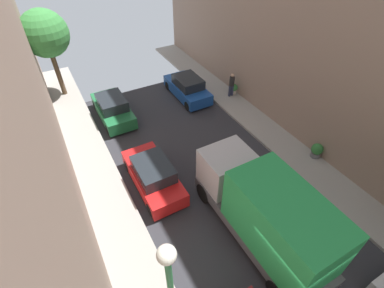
{
  "coord_description": "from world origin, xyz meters",
  "views": [
    {
      "loc": [
        -5.51,
        -2.29,
        10.75
      ],
      "look_at": [
        0.17,
        7.95,
        0.5
      ],
      "focal_mm": 26.17,
      "sensor_mm": 36.0,
      "label": 1
    }
  ],
  "objects_px": {
    "delivery_truck": "(265,212)",
    "parked_car_left_3": "(153,175)",
    "parked_car_right_2": "(187,88)",
    "street_tree_2": "(45,34)",
    "lamp_post": "(170,287)",
    "potted_plant_2": "(234,89)",
    "pedestrian": "(232,84)",
    "potted_plant_3": "(317,150)",
    "parked_car_left_4": "(113,108)"
  },
  "relations": [
    {
      "from": "pedestrian",
      "to": "parked_car_right_2",
      "type": "bearing_deg",
      "value": 149.37
    },
    {
      "from": "parked_car_left_3",
      "to": "parked_car_right_2",
      "type": "height_order",
      "value": "same"
    },
    {
      "from": "parked_car_left_3",
      "to": "pedestrian",
      "type": "relative_size",
      "value": 2.44
    },
    {
      "from": "parked_car_left_4",
      "to": "street_tree_2",
      "type": "bearing_deg",
      "value": 117.18
    },
    {
      "from": "parked_car_left_3",
      "to": "lamp_post",
      "type": "xyz_separation_m",
      "value": [
        -1.9,
        -6.2,
        2.96
      ]
    },
    {
      "from": "delivery_truck",
      "to": "potted_plant_2",
      "type": "height_order",
      "value": "delivery_truck"
    },
    {
      "from": "parked_car_left_4",
      "to": "parked_car_right_2",
      "type": "relative_size",
      "value": 1.0
    },
    {
      "from": "street_tree_2",
      "to": "potted_plant_2",
      "type": "bearing_deg",
      "value": -29.21
    },
    {
      "from": "parked_car_left_3",
      "to": "pedestrian",
      "type": "bearing_deg",
      "value": 31.67
    },
    {
      "from": "pedestrian",
      "to": "street_tree_2",
      "type": "xyz_separation_m",
      "value": [
        -10.35,
        6.06,
        3.34
      ]
    },
    {
      "from": "parked_car_left_3",
      "to": "parked_car_left_4",
      "type": "distance_m",
      "value": 6.57
    },
    {
      "from": "parked_car_right_2",
      "to": "potted_plant_3",
      "type": "xyz_separation_m",
      "value": [
        3.05,
        -9.02,
        -0.13
      ]
    },
    {
      "from": "parked_car_left_3",
      "to": "street_tree_2",
      "type": "height_order",
      "value": "street_tree_2"
    },
    {
      "from": "pedestrian",
      "to": "lamp_post",
      "type": "distance_m",
      "value": 15.19
    },
    {
      "from": "potted_plant_2",
      "to": "potted_plant_3",
      "type": "xyz_separation_m",
      "value": [
        0.06,
        -7.54,
        0.03
      ]
    },
    {
      "from": "parked_car_right_2",
      "to": "delivery_truck",
      "type": "relative_size",
      "value": 0.64
    },
    {
      "from": "pedestrian",
      "to": "potted_plant_3",
      "type": "xyz_separation_m",
      "value": [
        0.39,
        -7.45,
        -0.48
      ]
    },
    {
      "from": "parked_car_left_4",
      "to": "lamp_post",
      "type": "relative_size",
      "value": 0.79
    },
    {
      "from": "parked_car_right_2",
      "to": "delivery_truck",
      "type": "xyz_separation_m",
      "value": [
        -2.7,
        -11.29,
        1.07
      ]
    },
    {
      "from": "street_tree_2",
      "to": "lamp_post",
      "type": "xyz_separation_m",
      "value": [
        0.39,
        -17.24,
        -0.73
      ]
    },
    {
      "from": "parked_car_right_2",
      "to": "street_tree_2",
      "type": "height_order",
      "value": "street_tree_2"
    },
    {
      "from": "parked_car_left_4",
      "to": "potted_plant_2",
      "type": "height_order",
      "value": "parked_car_left_4"
    },
    {
      "from": "potted_plant_3",
      "to": "potted_plant_2",
      "type": "bearing_deg",
      "value": 90.49
    },
    {
      "from": "potted_plant_2",
      "to": "potted_plant_3",
      "type": "height_order",
      "value": "potted_plant_3"
    },
    {
      "from": "delivery_truck",
      "to": "parked_car_left_4",
      "type": "bearing_deg",
      "value": 103.42
    },
    {
      "from": "delivery_truck",
      "to": "lamp_post",
      "type": "bearing_deg",
      "value": -162.38
    },
    {
      "from": "potted_plant_3",
      "to": "street_tree_2",
      "type": "bearing_deg",
      "value": 128.49
    },
    {
      "from": "delivery_truck",
      "to": "street_tree_2",
      "type": "distance_m",
      "value": 16.75
    },
    {
      "from": "parked_car_right_2",
      "to": "delivery_truck",
      "type": "height_order",
      "value": "delivery_truck"
    },
    {
      "from": "pedestrian",
      "to": "lamp_post",
      "type": "relative_size",
      "value": 0.32
    },
    {
      "from": "pedestrian",
      "to": "potted_plant_2",
      "type": "height_order",
      "value": "pedestrian"
    },
    {
      "from": "potted_plant_2",
      "to": "parked_car_left_3",
      "type": "bearing_deg",
      "value": -148.88
    },
    {
      "from": "parked_car_left_3",
      "to": "potted_plant_2",
      "type": "relative_size",
      "value": 5.59
    },
    {
      "from": "parked_car_left_4",
      "to": "delivery_truck",
      "type": "relative_size",
      "value": 0.64
    },
    {
      "from": "delivery_truck",
      "to": "potted_plant_2",
      "type": "xyz_separation_m",
      "value": [
        5.69,
        9.81,
        -1.23
      ]
    },
    {
      "from": "street_tree_2",
      "to": "pedestrian",
      "type": "bearing_deg",
      "value": -30.37
    },
    {
      "from": "parked_car_right_2",
      "to": "street_tree_2",
      "type": "xyz_separation_m",
      "value": [
        -7.69,
        4.49,
        3.69
      ]
    },
    {
      "from": "delivery_truck",
      "to": "parked_car_left_3",
      "type": "bearing_deg",
      "value": 119.66
    },
    {
      "from": "parked_car_left_3",
      "to": "parked_car_right_2",
      "type": "bearing_deg",
      "value": 50.47
    },
    {
      "from": "parked_car_right_2",
      "to": "pedestrian",
      "type": "xyz_separation_m",
      "value": [
        2.66,
        -1.57,
        0.35
      ]
    },
    {
      "from": "parked_car_left_4",
      "to": "parked_car_right_2",
      "type": "xyz_separation_m",
      "value": [
        5.4,
        -0.03,
        0.0
      ]
    },
    {
      "from": "parked_car_left_3",
      "to": "potted_plant_2",
      "type": "xyz_separation_m",
      "value": [
        8.39,
        5.06,
        -0.16
      ]
    },
    {
      "from": "lamp_post",
      "to": "parked_car_right_2",
      "type": "bearing_deg",
      "value": 60.2
    },
    {
      "from": "parked_car_right_2",
      "to": "pedestrian",
      "type": "bearing_deg",
      "value": -30.63
    },
    {
      "from": "parked_car_left_3",
      "to": "potted_plant_2",
      "type": "distance_m",
      "value": 9.8
    },
    {
      "from": "parked_car_right_2",
      "to": "lamp_post",
      "type": "bearing_deg",
      "value": -119.8
    },
    {
      "from": "street_tree_2",
      "to": "parked_car_left_4",
      "type": "bearing_deg",
      "value": -62.82
    },
    {
      "from": "street_tree_2",
      "to": "potted_plant_2",
      "type": "xyz_separation_m",
      "value": [
        10.68,
        -5.97,
        -3.85
      ]
    },
    {
      "from": "pedestrian",
      "to": "lamp_post",
      "type": "height_order",
      "value": "lamp_post"
    },
    {
      "from": "potted_plant_2",
      "to": "parked_car_right_2",
      "type": "bearing_deg",
      "value": 153.62
    }
  ]
}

